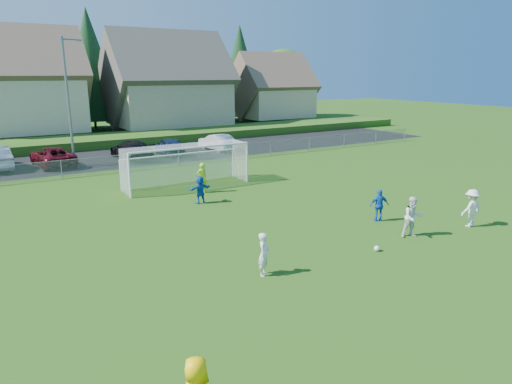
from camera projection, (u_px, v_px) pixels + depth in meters
ground at (390, 291)px, 14.18m from camera, size 160.00×160.00×0.00m
asphalt_lot at (130, 157)px, 36.84m from camera, size 60.00×60.00×0.00m
grass_embankment at (106, 140)px, 42.91m from camera, size 70.00×6.00×0.80m
soccer_ball at (377, 248)px, 17.32m from camera, size 0.22×0.22×0.22m
player_white_a at (264, 254)px, 15.14m from camera, size 0.64×0.63×1.49m
player_white_b at (413, 217)px, 18.65m from camera, size 1.01×0.90×1.71m
player_white_c at (471, 208)px, 19.96m from camera, size 1.12×0.69×1.68m
player_blue_a at (379, 205)px, 20.71m from camera, size 0.94×0.70×1.49m
player_blue_b at (200, 190)px, 23.55m from camera, size 1.36×0.52×1.44m
goalkeeper at (202, 178)px, 25.61m from camera, size 0.66×0.47×1.70m
car_c at (53, 156)px, 33.05m from camera, size 2.88×5.22×1.38m
car_d at (132, 149)px, 35.79m from camera, size 2.50×5.18×1.45m
car_e at (170, 146)px, 37.32m from camera, size 2.24×4.48×1.47m
car_f at (217, 142)px, 39.76m from camera, size 1.90×4.37×1.40m
soccer_goal at (185, 159)px, 26.99m from camera, size 7.42×1.90×2.50m
chainlink_fence at (152, 160)px, 32.15m from camera, size 52.06×0.06×1.20m
streetlight at (69, 98)px, 32.12m from camera, size 1.38×0.18×9.00m
houses_row at (102, 65)px, 48.30m from camera, size 53.90×11.45×13.27m
tree_row at (81, 70)px, 53.10m from camera, size 65.98×12.36×13.80m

